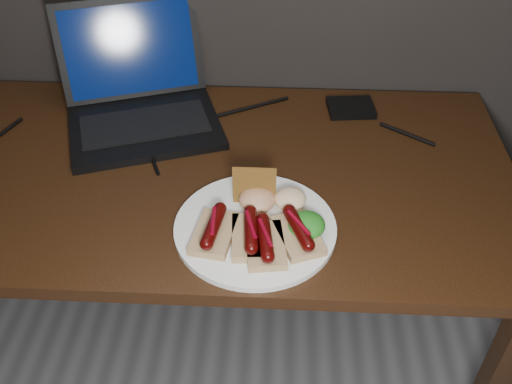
{
  "coord_description": "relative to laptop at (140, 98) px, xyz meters",
  "views": [
    {
      "loc": [
        0.19,
        0.41,
        1.52
      ],
      "look_at": [
        0.15,
        1.22,
        0.82
      ],
      "focal_mm": 40.0,
      "sensor_mm": 36.0,
      "label": 1
    }
  ],
  "objects": [
    {
      "name": "plate",
      "position": [
        0.3,
        -0.38,
        -0.05
      ],
      "size": [
        0.32,
        0.32,
        0.01
      ],
      "primitive_type": "cylinder",
      "rotation": [
        0.0,
        0.0,
        -0.02
      ],
      "color": "white",
      "rests_on": "desk"
    },
    {
      "name": "bread_sausage_right",
      "position": [
        0.38,
        -0.41,
        -0.02
      ],
      "size": [
        0.11,
        0.13,
        0.04
      ],
      "color": "tan",
      "rests_on": "plate"
    },
    {
      "name": "crispbread",
      "position": [
        0.29,
        -0.31,
        0.0
      ],
      "size": [
        0.09,
        0.01,
        0.08
      ],
      "primitive_type": "cube",
      "color": "olive",
      "rests_on": "plate"
    },
    {
      "name": "salsa_mound",
      "position": [
        0.3,
        -0.33,
        -0.02
      ],
      "size": [
        0.07,
        0.07,
        0.04
      ],
      "primitive_type": "ellipsoid",
      "color": "#9A220F",
      "rests_on": "plate"
    },
    {
      "name": "laptop",
      "position": [
        0.0,
        0.0,
        0.0
      ],
      "size": [
        0.44,
        0.44,
        0.25
      ],
      "color": "black",
      "rests_on": "desk"
    },
    {
      "name": "coleslaw_mound",
      "position": [
        0.36,
        -0.32,
        -0.02
      ],
      "size": [
        0.06,
        0.06,
        0.04
      ],
      "primitive_type": "ellipsoid",
      "color": "white",
      "rests_on": "plate"
    },
    {
      "name": "desk_cables",
      "position": [
        0.12,
        -0.06,
        -0.05
      ],
      "size": [
        1.06,
        0.33,
        0.01
      ],
      "color": "black",
      "rests_on": "desk"
    },
    {
      "name": "bread_sausage_extra",
      "position": [
        0.32,
        -0.44,
        -0.02
      ],
      "size": [
        0.08,
        0.12,
        0.04
      ],
      "color": "tan",
      "rests_on": "plate"
    },
    {
      "name": "desk",
      "position": [
        0.15,
        -0.19,
        -0.14
      ],
      "size": [
        1.4,
        0.7,
        0.75
      ],
      "color": "#341E0D",
      "rests_on": "ground"
    },
    {
      "name": "salad_greens",
      "position": [
        0.39,
        -0.39,
        -0.02
      ],
      "size": [
        0.07,
        0.07,
        0.04
      ],
      "primitive_type": "ellipsoid",
      "color": "#115611",
      "rests_on": "plate"
    },
    {
      "name": "bread_sausage_center",
      "position": [
        0.29,
        -0.42,
        -0.02
      ],
      "size": [
        0.08,
        0.12,
        0.04
      ],
      "color": "tan",
      "rests_on": "plate"
    },
    {
      "name": "hard_drive",
      "position": [
        0.51,
        0.06,
        -0.05
      ],
      "size": [
        0.12,
        0.1,
        0.02
      ],
      "primitive_type": "cube",
      "rotation": [
        0.0,
        0.0,
        0.1
      ],
      "color": "black",
      "rests_on": "desk"
    },
    {
      "name": "bread_sausage_left",
      "position": [
        0.22,
        -0.41,
        -0.02
      ],
      "size": [
        0.09,
        0.12,
        0.04
      ],
      "color": "tan",
      "rests_on": "plate"
    }
  ]
}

